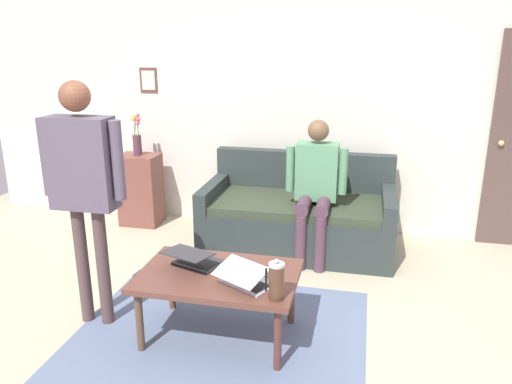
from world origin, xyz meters
The scene contains 12 objects.
ground_plane centered at (0.00, 0.00, 0.00)m, with size 7.68×7.68×0.00m, color #B4AF8E.
area_rug centered at (0.13, 0.16, 0.00)m, with size 1.98×1.84×0.01m, color slate.
back_wall centered at (0.00, -2.20, 1.35)m, with size 7.04×0.11×2.70m.
couch centered at (-0.18, -1.59, 0.30)m, with size 1.79×0.91×0.88m.
coffee_table centered at (0.13, 0.06, 0.42)m, with size 1.05×0.69×0.47m.
laptop_left centered at (-0.09, 0.18, 0.52)m, with size 0.42×0.40×0.15m.
laptop_center centered at (0.31, -0.02, 0.52)m, with size 0.41×0.43×0.13m.
french_press centered at (-0.31, 0.31, 0.59)m, with size 0.12×0.10×0.26m.
side_shelf centered at (1.59, -1.85, 0.39)m, with size 0.42×0.32×0.77m.
flower_vase centered at (1.59, -1.85, 0.94)m, with size 0.10×0.09×0.44m.
person_standing centered at (1.04, 0.07, 1.10)m, with size 0.60×0.20×1.71m.
person_seated centered at (-0.36, -1.37, 0.73)m, with size 0.55×0.51×1.28m.
Camera 1 is at (-0.77, 2.92, 1.96)m, focal length 34.85 mm.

